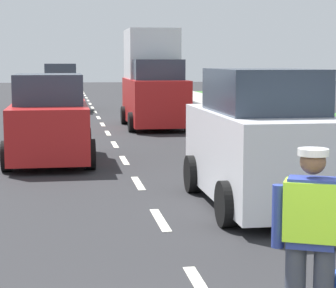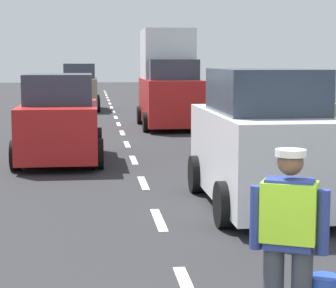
# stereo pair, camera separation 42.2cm
# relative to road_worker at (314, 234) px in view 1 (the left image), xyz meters

# --- Properties ---
(ground_plane) EXTENTS (96.00, 96.00, 0.00)m
(ground_plane) POSITION_rel_road_worker_xyz_m (-0.68, 19.68, -0.93)
(ground_plane) COLOR #28282B
(lane_center_line) EXTENTS (0.14, 46.40, 0.01)m
(lane_center_line) POSITION_rel_road_worker_xyz_m (-0.68, 23.88, -0.93)
(lane_center_line) COLOR silver
(lane_center_line) RESTS_ON ground
(road_worker) EXTENTS (0.75, 0.45, 1.67)m
(road_worker) POSITION_rel_road_worker_xyz_m (0.00, 0.00, 0.00)
(road_worker) COLOR #383D4C
(road_worker) RESTS_ON ground
(delivery_truck) EXTENTS (2.16, 4.60, 3.54)m
(delivery_truck) POSITION_rel_road_worker_xyz_m (1.11, 18.26, 0.68)
(delivery_truck) COLOR red
(delivery_truck) RESTS_ON ground
(car_oncoming_third) EXTENTS (1.92, 4.20, 2.26)m
(car_oncoming_third) POSITION_rel_road_worker_xyz_m (-2.25, 26.74, 0.12)
(car_oncoming_third) COLOR gray
(car_oncoming_third) RESTS_ON ground
(car_outgoing_ahead) EXTENTS (1.97, 4.11, 2.27)m
(car_outgoing_ahead) POSITION_rel_road_worker_xyz_m (1.09, 5.10, 0.13)
(car_outgoing_ahead) COLOR silver
(car_outgoing_ahead) RESTS_ON ground
(car_oncoming_lead) EXTENTS (2.03, 3.93, 2.09)m
(car_oncoming_lead) POSITION_rel_road_worker_xyz_m (-2.44, 10.46, 0.04)
(car_oncoming_lead) COLOR red
(car_oncoming_lead) RESTS_ON ground
(car_parked_far) EXTENTS (2.00, 4.39, 2.09)m
(car_parked_far) POSITION_rel_road_worker_xyz_m (3.28, 11.65, 0.04)
(car_parked_far) COLOR gray
(car_parked_far) RESTS_ON ground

